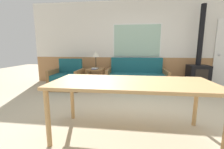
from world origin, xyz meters
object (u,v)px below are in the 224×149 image
armchair (67,80)px  dining_table (131,86)px  couch (136,79)px  wood_stove (198,69)px  table_lamp (96,55)px  side_table (96,72)px

armchair → dining_table: (1.89, -2.21, 0.43)m
couch → wood_stove: (1.80, 0.16, 0.33)m
table_lamp → dining_table: bearing=-67.0°
couch → dining_table: (-0.17, -2.52, 0.43)m
couch → armchair: bearing=-171.4°
couch → side_table: bearing=-176.8°
couch → dining_table: couch is taller
armchair → wood_stove: wood_stove is taller
table_lamp → dining_table: table_lamp is taller
couch → dining_table: bearing=-93.8°
wood_stove → dining_table: bearing=-126.2°
wood_stove → couch: bearing=-174.9°
armchair → table_lamp: 1.14m
dining_table → wood_stove: 3.33m
dining_table → couch: bearing=86.2°
side_table → armchair: bearing=-163.3°
armchair → dining_table: bearing=-60.0°
armchair → dining_table: 2.94m
table_lamp → armchair: bearing=-157.6°
table_lamp → side_table: bearing=-88.1°
couch → side_table: (-1.24, -0.07, 0.21)m
table_lamp → dining_table: (1.08, -2.54, -0.30)m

